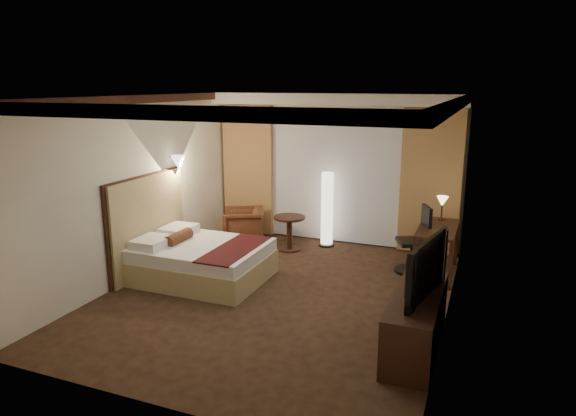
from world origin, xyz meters
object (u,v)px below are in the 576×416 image
at_px(office_chair, 413,239).
at_px(armchair, 243,225).
at_px(side_table, 289,233).
at_px(bed, 203,262).
at_px(desk, 436,251).
at_px(dresser, 416,321).
at_px(floor_lamp, 327,209).
at_px(television, 417,264).

bearing_deg(office_chair, armchair, 149.64).
xyz_separation_m(side_table, office_chair, (2.17, -0.32, 0.23)).
distance_m(bed, desk, 3.55).
relative_size(bed, armchair, 2.54).
bearing_deg(bed, office_chair, 27.04).
relative_size(side_table, dresser, 0.37).
height_order(armchair, dresser, armchair).
xyz_separation_m(floor_lamp, television, (2.01, -3.18, 0.31)).
distance_m(desk, television, 2.51).
height_order(bed, dresser, dresser).
bearing_deg(armchair, dresser, 26.99).
distance_m(office_chair, dresser, 2.43).
relative_size(side_table, desk, 0.49).
height_order(bed, side_table, side_table).
height_order(bed, armchair, armchair).
bearing_deg(armchair, desk, 60.38).
distance_m(armchair, office_chair, 3.09).
bearing_deg(side_table, dresser, -46.40).
height_order(office_chair, television, television).
bearing_deg(office_chair, dresser, -104.74).
xyz_separation_m(bed, side_table, (0.69, 1.78, 0.03)).
bearing_deg(bed, desk, 25.14).
relative_size(armchair, dresser, 0.44).
height_order(floor_lamp, office_chair, floor_lamp).
xyz_separation_m(side_table, floor_lamp, (0.54, 0.47, 0.37)).
relative_size(desk, television, 1.04).
bearing_deg(office_chair, television, -105.44).
relative_size(armchair, desk, 0.59).
xyz_separation_m(armchair, side_table, (0.90, -0.00, -0.06)).
relative_size(armchair, office_chair, 0.69).
bearing_deg(side_table, television, -46.74).
bearing_deg(office_chair, desk, -16.48).
height_order(bed, desk, desk).
xyz_separation_m(armchair, floor_lamp, (1.44, 0.47, 0.31)).
distance_m(armchair, side_table, 0.91).
xyz_separation_m(side_table, television, (2.54, -2.70, 0.68)).
relative_size(armchair, side_table, 1.20).
bearing_deg(armchair, office_chair, 58.93).
bearing_deg(dresser, desk, 91.18).
distance_m(office_chair, television, 2.46).
xyz_separation_m(side_table, desk, (2.52, -0.27, 0.07)).
distance_m(dresser, television, 0.66).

